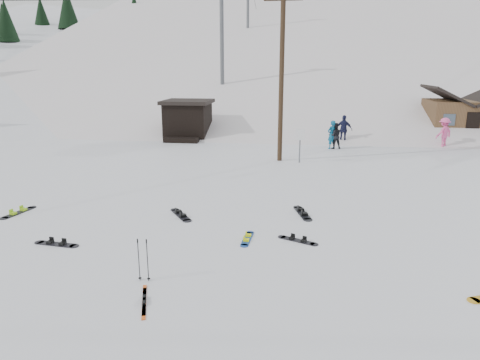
# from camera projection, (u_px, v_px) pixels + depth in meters

# --- Properties ---
(ground) EXTENTS (200.00, 200.00, 0.00)m
(ground) POSITION_uv_depth(u_px,v_px,m) (176.00, 275.00, 10.78)
(ground) COLOR white
(ground) RESTS_ON ground
(ski_slope) EXTENTS (60.00, 85.24, 65.97)m
(ski_slope) POSITION_uv_depth(u_px,v_px,m) (276.00, 180.00, 66.55)
(ski_slope) COLOR white
(ski_slope) RESTS_ON ground
(ridge_left) EXTENTS (47.54, 95.03, 58.38)m
(ridge_left) POSITION_uv_depth(u_px,v_px,m) (34.00, 177.00, 64.19)
(ridge_left) COLOR white
(ridge_left) RESTS_ON ground
(treeline_left) EXTENTS (20.00, 64.00, 10.00)m
(treeline_left) POSITION_uv_depth(u_px,v_px,m) (0.00, 108.00, 53.44)
(treeline_left) COLOR black
(treeline_left) RESTS_ON ground
(treeline_crest) EXTENTS (50.00, 6.00, 10.00)m
(treeline_crest) POSITION_uv_depth(u_px,v_px,m) (285.00, 90.00, 93.14)
(treeline_crest) COLOR black
(treeline_crest) RESTS_ON ski_slope
(utility_pole) EXTENTS (2.00, 0.26, 9.00)m
(utility_pole) POSITION_uv_depth(u_px,v_px,m) (282.00, 74.00, 22.73)
(utility_pole) COLOR #3A2819
(utility_pole) RESTS_ON ground
(trail_sign) EXTENTS (0.50, 0.09, 1.85)m
(trail_sign) POSITION_uv_depth(u_px,v_px,m) (300.00, 140.00, 23.06)
(trail_sign) COLOR #595B60
(trail_sign) RESTS_ON ground
(lift_hut) EXTENTS (3.40, 4.10, 2.75)m
(lift_hut) POSITION_uv_depth(u_px,v_px,m) (188.00, 119.00, 31.12)
(lift_hut) COLOR black
(lift_hut) RESTS_ON ground
(lift_tower_near) EXTENTS (2.20, 0.36, 8.00)m
(lift_tower_near) POSITION_uv_depth(u_px,v_px,m) (222.00, 34.00, 38.00)
(lift_tower_near) COLOR #595B60
(lift_tower_near) RESTS_ON ski_slope
(cabin) EXTENTS (5.39, 4.40, 3.77)m
(cabin) POSITION_uv_depth(u_px,v_px,m) (463.00, 117.00, 31.46)
(cabin) COLOR brown
(cabin) RESTS_ON ground
(hero_snowboard) EXTENTS (0.30, 1.28, 0.09)m
(hero_snowboard) POSITION_uv_depth(u_px,v_px,m) (247.00, 238.00, 13.03)
(hero_snowboard) COLOR #18439C
(hero_snowboard) RESTS_ON ground
(hero_skis) EXTENTS (0.55, 1.43, 0.08)m
(hero_skis) POSITION_uv_depth(u_px,v_px,m) (144.00, 301.00, 9.57)
(hero_skis) COLOR #C64A14
(hero_skis) RESTS_ON ground
(ski_poles) EXTENTS (0.30, 0.08, 1.09)m
(ski_poles) POSITION_uv_depth(u_px,v_px,m) (143.00, 259.00, 10.39)
(ski_poles) COLOR black
(ski_poles) RESTS_ON ground
(board_scatter_a) EXTENTS (1.45, 0.40, 0.10)m
(board_scatter_a) POSITION_uv_depth(u_px,v_px,m) (57.00, 244.00, 12.63)
(board_scatter_a) COLOR black
(board_scatter_a) RESTS_ON ground
(board_scatter_b) EXTENTS (1.05, 1.37, 0.11)m
(board_scatter_b) POSITION_uv_depth(u_px,v_px,m) (181.00, 215.00, 15.10)
(board_scatter_b) COLOR black
(board_scatter_b) RESTS_ON ground
(board_scatter_c) EXTENTS (0.55, 1.53, 0.11)m
(board_scatter_c) POSITION_uv_depth(u_px,v_px,m) (18.00, 212.00, 15.36)
(board_scatter_c) COLOR black
(board_scatter_c) RESTS_ON ground
(board_scatter_d) EXTENTS (1.22, 0.69, 0.09)m
(board_scatter_d) POSITION_uv_depth(u_px,v_px,m) (298.00, 240.00, 12.90)
(board_scatter_d) COLOR black
(board_scatter_d) RESTS_ON ground
(board_scatter_f) EXTENTS (0.67, 1.63, 0.12)m
(board_scatter_f) POSITION_uv_depth(u_px,v_px,m) (302.00, 213.00, 15.28)
(board_scatter_f) COLOR black
(board_scatter_f) RESTS_ON ground
(skier_teal) EXTENTS (0.78, 0.75, 1.80)m
(skier_teal) POSITION_uv_depth(u_px,v_px,m) (332.00, 135.00, 27.11)
(skier_teal) COLOR #0C577F
(skier_teal) RESTS_ON ground
(skier_dark) EXTENTS (0.89, 0.74, 1.65)m
(skier_dark) POSITION_uv_depth(u_px,v_px,m) (335.00, 136.00, 27.14)
(skier_dark) COLOR black
(skier_dark) RESTS_ON ground
(skier_pink) EXTENTS (1.42, 1.26, 1.91)m
(skier_pink) POSITION_uv_depth(u_px,v_px,m) (444.00, 133.00, 27.58)
(skier_pink) COLOR #F15599
(skier_pink) RESTS_ON ground
(skier_navy) EXTENTS (1.22, 0.78, 1.93)m
(skier_navy) POSITION_uv_depth(u_px,v_px,m) (344.00, 129.00, 28.90)
(skier_navy) COLOR #181B3D
(skier_navy) RESTS_ON ground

